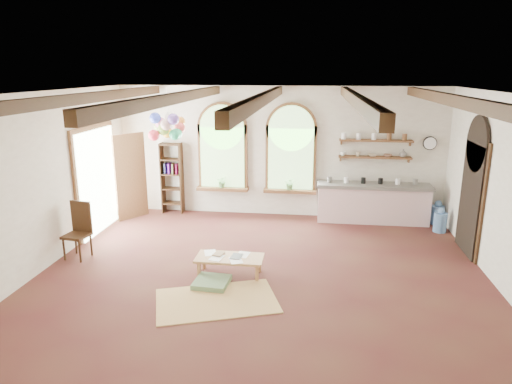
% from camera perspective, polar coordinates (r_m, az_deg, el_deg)
% --- Properties ---
extents(floor, '(8.00, 8.00, 0.00)m').
position_cam_1_polar(floor, '(8.43, 0.80, -9.98)').
color(floor, '#552F23').
rests_on(floor, ground).
extents(ceiling_beams, '(6.20, 6.80, 0.18)m').
position_cam_1_polar(ceiling_beams, '(7.65, 0.89, 11.57)').
color(ceiling_beams, '#3D2213').
rests_on(ceiling_beams, ceiling).
extents(window_left, '(1.30, 0.28, 2.20)m').
position_cam_1_polar(window_left, '(11.41, -4.21, 5.24)').
color(window_left, brown).
rests_on(window_left, floor).
extents(window_right, '(1.30, 0.28, 2.20)m').
position_cam_1_polar(window_right, '(11.20, 4.38, 5.05)').
color(window_right, brown).
rests_on(window_right, floor).
extents(left_doorway, '(0.10, 1.90, 2.50)m').
position_cam_1_polar(left_doorway, '(10.82, -19.27, 1.29)').
color(left_doorway, brown).
rests_on(left_doorway, floor).
extents(right_doorway, '(0.10, 1.30, 2.40)m').
position_cam_1_polar(right_doorway, '(9.91, 25.25, -0.83)').
color(right_doorway, black).
rests_on(right_doorway, floor).
extents(kitchen_counter, '(2.68, 0.62, 0.94)m').
position_cam_1_polar(kitchen_counter, '(11.31, 14.37, -1.29)').
color(kitchen_counter, beige).
rests_on(kitchen_counter, floor).
extents(wall_shelf_lower, '(1.70, 0.24, 0.04)m').
position_cam_1_polar(wall_shelf_lower, '(11.24, 14.62, 4.23)').
color(wall_shelf_lower, brown).
rests_on(wall_shelf_lower, wall_back).
extents(wall_shelf_upper, '(1.70, 0.24, 0.04)m').
position_cam_1_polar(wall_shelf_upper, '(11.18, 14.75, 6.24)').
color(wall_shelf_upper, brown).
rests_on(wall_shelf_upper, wall_back).
extents(wall_clock, '(0.32, 0.04, 0.32)m').
position_cam_1_polar(wall_clock, '(11.48, 20.92, 5.71)').
color(wall_clock, black).
rests_on(wall_clock, wall_back).
extents(bookshelf, '(0.53, 0.32, 1.80)m').
position_cam_1_polar(bookshelf, '(11.78, -10.46, 1.71)').
color(bookshelf, '#3D2213').
rests_on(bookshelf, floor).
extents(coffee_table, '(1.20, 0.55, 0.34)m').
position_cam_1_polar(coffee_table, '(8.22, -3.31, -8.36)').
color(coffee_table, tan).
rests_on(coffee_table, floor).
extents(side_chair, '(0.50, 0.50, 1.10)m').
position_cam_1_polar(side_chair, '(9.59, -21.35, -5.84)').
color(side_chair, '#3D2213').
rests_on(side_chair, floor).
extents(floor_mat, '(2.17, 1.73, 0.02)m').
position_cam_1_polar(floor_mat, '(7.48, -4.95, -13.38)').
color(floor_mat, tan).
rests_on(floor_mat, floor).
extents(floor_cushion, '(0.61, 0.61, 0.10)m').
position_cam_1_polar(floor_cushion, '(7.97, -5.56, -11.19)').
color(floor_cushion, '#698D61').
rests_on(floor_cushion, floor).
extents(water_jug_a, '(0.29, 0.29, 0.57)m').
position_cam_1_polar(water_jug_a, '(11.15, 22.04, -3.42)').
color(water_jug_a, '#5784BB').
rests_on(water_jug_a, floor).
extents(water_jug_b, '(0.30, 0.30, 0.58)m').
position_cam_1_polar(water_jug_b, '(11.67, 21.73, -2.56)').
color(water_jug_b, '#5784BB').
rests_on(water_jug_b, floor).
extents(balloon_cluster, '(0.76, 0.83, 1.16)m').
position_cam_1_polar(balloon_cluster, '(10.49, -10.97, 8.04)').
color(balloon_cluster, white).
rests_on(balloon_cluster, floor).
extents(table_book, '(0.22, 0.28, 0.02)m').
position_cam_1_polar(table_book, '(8.35, -5.24, -7.63)').
color(table_book, olive).
rests_on(table_book, coffee_table).
extents(tablet, '(0.21, 0.29, 0.01)m').
position_cam_1_polar(tablet, '(8.21, -2.45, -8.03)').
color(tablet, black).
rests_on(tablet, coffee_table).
extents(potted_plant_left, '(0.27, 0.23, 0.30)m').
position_cam_1_polar(potted_plant_left, '(11.47, -4.24, 1.30)').
color(potted_plant_left, '#598C4C').
rests_on(potted_plant_left, window_left).
extents(potted_plant_right, '(0.27, 0.23, 0.30)m').
position_cam_1_polar(potted_plant_right, '(11.25, 4.27, 1.03)').
color(potted_plant_right, '#598C4C').
rests_on(potted_plant_right, window_right).
extents(shelf_cup_a, '(0.12, 0.10, 0.10)m').
position_cam_1_polar(shelf_cup_a, '(11.16, 10.81, 4.73)').
color(shelf_cup_a, white).
rests_on(shelf_cup_a, wall_shelf_lower).
extents(shelf_cup_b, '(0.10, 0.10, 0.09)m').
position_cam_1_polar(shelf_cup_b, '(11.19, 12.60, 4.65)').
color(shelf_cup_b, beige).
rests_on(shelf_cup_b, wall_shelf_lower).
extents(shelf_bowl_a, '(0.22, 0.22, 0.05)m').
position_cam_1_polar(shelf_bowl_a, '(11.23, 14.38, 4.47)').
color(shelf_bowl_a, beige).
rests_on(shelf_bowl_a, wall_shelf_lower).
extents(shelf_bowl_b, '(0.20, 0.20, 0.06)m').
position_cam_1_polar(shelf_bowl_b, '(11.28, 16.15, 4.41)').
color(shelf_bowl_b, '#8C664C').
rests_on(shelf_bowl_b, wall_shelf_lower).
extents(shelf_vase, '(0.18, 0.18, 0.19)m').
position_cam_1_polar(shelf_vase, '(11.32, 17.93, 4.65)').
color(shelf_vase, slate).
rests_on(shelf_vase, wall_shelf_lower).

